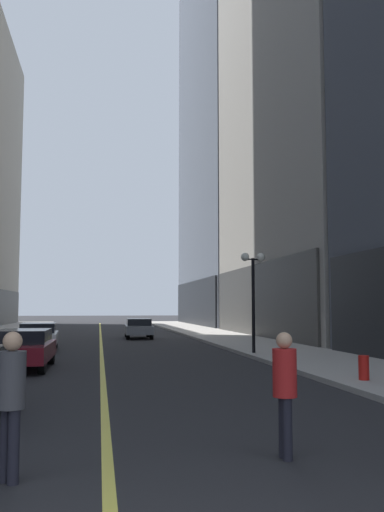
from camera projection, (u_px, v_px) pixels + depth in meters
ground_plane at (101, 339)px, 37.32m from camera, size 200.00×200.00×0.00m
sidewalk_right at (223, 337)px, 38.66m from camera, size 4.50×78.00×0.15m
lane_centre_stripe at (101, 339)px, 37.32m from camera, size 0.16×70.00×0.01m
building_right_far at (251, 133)px, 66.70m from camera, size 13.78×26.00×45.29m
car_maroon at (23, 347)px, 19.27m from camera, size 1.90×4.73×1.32m
car_white at (38, 336)px, 27.25m from camera, size 2.01×4.77×1.32m
car_grey at (139, 328)px, 37.76m from camera, size 1.82×4.56×1.32m
pedestrian_with_orange_bag at (11, 393)px, 6.85m from camera, size 0.48×0.48×1.80m
pedestrian_in_red_jacket at (285, 384)px, 7.92m from camera, size 0.34×0.34×1.75m
street_lamp_right_mid at (253, 280)px, 24.36m from camera, size 1.06×0.36×4.43m
fire_hydrant_right at (364, 370)px, 15.16m from camera, size 0.28×0.28×0.80m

